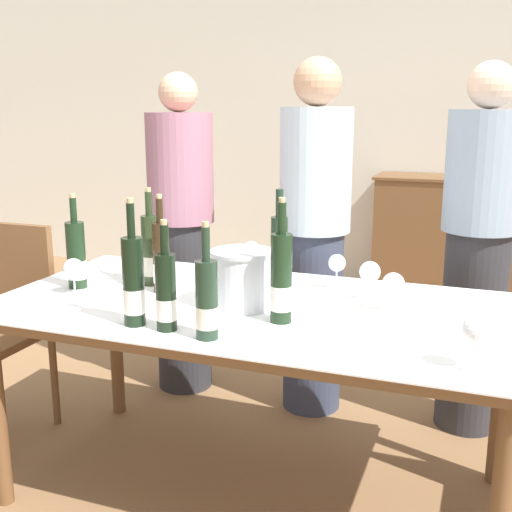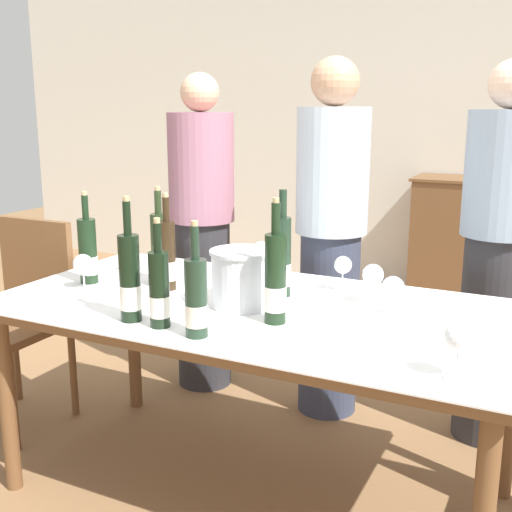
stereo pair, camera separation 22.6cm
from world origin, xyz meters
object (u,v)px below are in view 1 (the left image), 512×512
person_host (182,237)px  person_guest_right (478,253)px  wine_glass_1 (337,265)px  person_guest_left (315,240)px  wine_glass_2 (393,285)px  wine_glass_4 (73,269)px  wine_bottle_4 (207,301)px  sideboard_cabinet (475,243)px  wine_bottle_1 (281,280)px  wine_glass_5 (251,252)px  chair_left_end (1,314)px  wine_bottle_5 (166,293)px  wine_bottle_7 (76,256)px  wine_bottle_0 (161,259)px  dining_table (256,322)px  wine_glass_0 (476,332)px  wine_glass_3 (370,273)px  ice_bucket (242,277)px  wine_bottle_2 (279,257)px  wine_bottle_6 (150,252)px  wine_bottle_3 (134,283)px

person_host → person_guest_right: size_ratio=0.99×
wine_glass_1 → person_guest_left: size_ratio=0.08×
wine_glass_2 → wine_glass_4: wine_glass_2 is taller
wine_bottle_4 → wine_glass_1: 0.71m
person_host → person_guest_right: (1.42, 0.06, 0.01)m
sideboard_cabinet → wine_bottle_1: (-0.53, -2.94, 0.42)m
wine_glass_4 → wine_glass_5: 0.73m
wine_glass_1 → chair_left_end: 1.52m
wine_bottle_5 → wine_bottle_7: bearing=150.7°
wine_bottle_5 → wine_glass_2: (0.65, 0.43, -0.02)m
wine_bottle_1 → wine_glass_5: bearing=120.1°
wine_bottle_0 → wine_bottle_7: bearing=-170.0°
sideboard_cabinet → wine_bottle_1: bearing=-100.2°
dining_table → person_guest_right: size_ratio=1.16×
wine_bottle_0 → wine_glass_4: size_ratio=2.72×
wine_bottle_5 → wine_glass_0: bearing=0.5°
wine_glass_3 → chair_left_end: chair_left_end is taller
wine_bottle_7 → wine_glass_2: size_ratio=2.65×
wine_bottle_0 → wine_glass_0: (1.15, -0.37, -0.02)m
wine_bottle_5 → wine_glass_3: bearing=44.9°
dining_table → wine_bottle_4: 0.42m
ice_bucket → person_host: (-0.66, 0.83, -0.06)m
wine_bottle_2 → wine_bottle_4: size_ratio=1.10×
wine_glass_2 → person_host: bearing=149.1°
wine_bottle_0 → wine_bottle_2: 0.45m
wine_glass_5 → wine_glass_4: bearing=-136.6°
wine_bottle_6 → wine_glass_5: wine_bottle_6 is taller
wine_bottle_0 → wine_bottle_7: size_ratio=1.02×
dining_table → wine_glass_1: (0.22, 0.30, 0.16)m
dining_table → person_host: bearing=131.4°
wine_bottle_1 → wine_glass_3: bearing=56.2°
wine_bottle_7 → wine_glass_4: 0.10m
wine_glass_4 → wine_glass_0: bearing=-8.9°
sideboard_cabinet → wine_bottle_1: 3.02m
wine_bottle_2 → wine_glass_3: size_ratio=2.73×
person_host → wine_bottle_7: bearing=-93.1°
wine_bottle_2 → wine_bottle_3: (-0.33, -0.48, -0.01)m
ice_bucket → person_guest_left: size_ratio=0.14×
wine_bottle_2 → chair_left_end: size_ratio=0.43×
wine_bottle_6 → person_guest_right: 1.42m
dining_table → wine_glass_4: wine_glass_4 is taller
wine_bottle_4 → wine_bottle_7: 0.79m
wine_bottle_0 → chair_left_end: 0.92m
wine_bottle_3 → wine_bottle_1: bearing=23.9°
wine_glass_1 → wine_bottle_4: bearing=-110.1°
sideboard_cabinet → person_guest_right: bearing=-88.4°
wine_bottle_4 → wine_glass_2: size_ratio=2.59×
wine_bottle_7 → wine_glass_1: bearing=18.9°
dining_table → wine_glass_1: size_ratio=13.61×
ice_bucket → wine_bottle_0: size_ratio=0.60×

